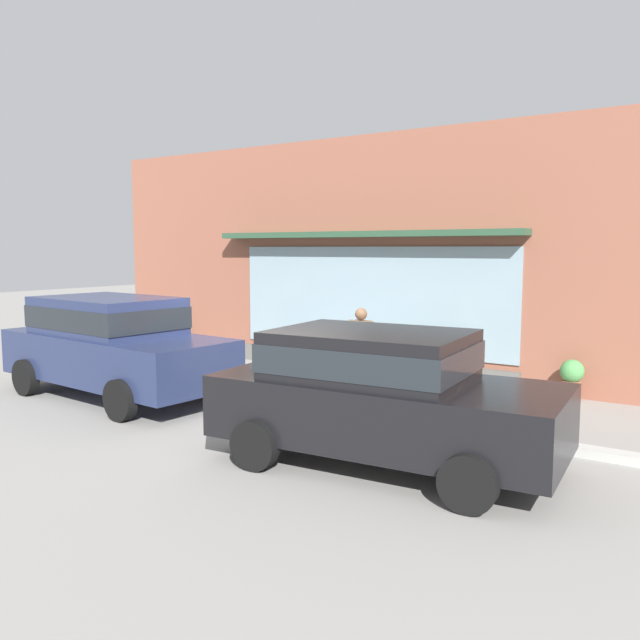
{
  "coord_description": "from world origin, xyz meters",
  "views": [
    {
      "loc": [
        6.71,
        -8.61,
        2.6
      ],
      "look_at": [
        0.17,
        1.2,
        1.29
      ],
      "focal_mm": 36.29,
      "sensor_mm": 36.0,
      "label": 1
    }
  ],
  "objects_px": {
    "potted_plant_window_right": "(572,378)",
    "parked_car_black": "(380,390)",
    "parked_car_navy": "(113,341)",
    "pedestrian_with_handbag": "(362,346)",
    "fire_hydrant": "(384,378)",
    "potted_plant_doorstep": "(294,348)",
    "potted_plant_by_entrance": "(437,363)",
    "potted_plant_window_center": "(178,337)"
  },
  "relations": [
    {
      "from": "potted_plant_window_right",
      "to": "parked_car_black",
      "type": "bearing_deg",
      "value": -104.18
    },
    {
      "from": "parked_car_navy",
      "to": "pedestrian_with_handbag",
      "type": "bearing_deg",
      "value": 36.25
    },
    {
      "from": "parked_car_black",
      "to": "parked_car_navy",
      "type": "height_order",
      "value": "parked_car_navy"
    },
    {
      "from": "fire_hydrant",
      "to": "parked_car_navy",
      "type": "xyz_separation_m",
      "value": [
        -4.3,
        -1.99,
        0.5
      ]
    },
    {
      "from": "potted_plant_window_right",
      "to": "parked_car_navy",
      "type": "bearing_deg",
      "value": -149.0
    },
    {
      "from": "fire_hydrant",
      "to": "potted_plant_window_right",
      "type": "distance_m",
      "value": 3.25
    },
    {
      "from": "pedestrian_with_handbag",
      "to": "potted_plant_window_right",
      "type": "height_order",
      "value": "pedestrian_with_handbag"
    },
    {
      "from": "parked_car_black",
      "to": "potted_plant_doorstep",
      "type": "bearing_deg",
      "value": 130.35
    },
    {
      "from": "potted_plant_doorstep",
      "to": "potted_plant_by_entrance",
      "type": "distance_m",
      "value": 3.6
    },
    {
      "from": "potted_plant_window_right",
      "to": "potted_plant_doorstep",
      "type": "relative_size",
      "value": 1.05
    },
    {
      "from": "fire_hydrant",
      "to": "potted_plant_window_center",
      "type": "relative_size",
      "value": 1.34
    },
    {
      "from": "potted_plant_window_center",
      "to": "potted_plant_window_right",
      "type": "height_order",
      "value": "potted_plant_window_right"
    },
    {
      "from": "pedestrian_with_handbag",
      "to": "potted_plant_by_entrance",
      "type": "bearing_deg",
      "value": 66.79
    },
    {
      "from": "parked_car_black",
      "to": "potted_plant_window_right",
      "type": "height_order",
      "value": "parked_car_black"
    },
    {
      "from": "potted_plant_window_center",
      "to": "fire_hydrant",
      "type": "bearing_deg",
      "value": -15.88
    },
    {
      "from": "fire_hydrant",
      "to": "parked_car_navy",
      "type": "distance_m",
      "value": 4.76
    },
    {
      "from": "fire_hydrant",
      "to": "potted_plant_window_center",
      "type": "distance_m",
      "value": 7.06
    },
    {
      "from": "parked_car_black",
      "to": "pedestrian_with_handbag",
      "type": "bearing_deg",
      "value": 119.13
    },
    {
      "from": "potted_plant_window_right",
      "to": "pedestrian_with_handbag",
      "type": "bearing_deg",
      "value": -150.1
    },
    {
      "from": "pedestrian_with_handbag",
      "to": "parked_car_navy",
      "type": "height_order",
      "value": "parked_car_navy"
    },
    {
      "from": "fire_hydrant",
      "to": "parked_car_black",
      "type": "distance_m",
      "value": 2.92
    },
    {
      "from": "potted_plant_doorstep",
      "to": "parked_car_black",
      "type": "bearing_deg",
      "value": -45.18
    },
    {
      "from": "parked_car_navy",
      "to": "parked_car_black",
      "type": "bearing_deg",
      "value": -1.58
    },
    {
      "from": "potted_plant_window_right",
      "to": "potted_plant_by_entrance",
      "type": "xyz_separation_m",
      "value": [
        -2.33,
        -0.3,
        0.09
      ]
    },
    {
      "from": "parked_car_black",
      "to": "potted_plant_window_center",
      "type": "bearing_deg",
      "value": 146.46
    },
    {
      "from": "pedestrian_with_handbag",
      "to": "parked_car_navy",
      "type": "relative_size",
      "value": 0.34
    },
    {
      "from": "potted_plant_window_center",
      "to": "pedestrian_with_handbag",
      "type": "bearing_deg",
      "value": -14.69
    },
    {
      "from": "parked_car_navy",
      "to": "potted_plant_window_right",
      "type": "relative_size",
      "value": 6.43
    },
    {
      "from": "potted_plant_window_right",
      "to": "potted_plant_doorstep",
      "type": "xyz_separation_m",
      "value": [
        -5.91,
        0.1,
        -0.0
      ]
    },
    {
      "from": "fire_hydrant",
      "to": "parked_car_black",
      "type": "relative_size",
      "value": 0.23
    },
    {
      "from": "parked_car_black",
      "to": "potted_plant_by_entrance",
      "type": "bearing_deg",
      "value": 100.39
    },
    {
      "from": "pedestrian_with_handbag",
      "to": "parked_car_black",
      "type": "relative_size",
      "value": 0.37
    },
    {
      "from": "potted_plant_by_entrance",
      "to": "fire_hydrant",
      "type": "bearing_deg",
      "value": -95.01
    },
    {
      "from": "parked_car_black",
      "to": "potted_plant_window_center",
      "type": "height_order",
      "value": "parked_car_black"
    },
    {
      "from": "fire_hydrant",
      "to": "potted_plant_window_right",
      "type": "relative_size",
      "value": 1.33
    },
    {
      "from": "pedestrian_with_handbag",
      "to": "potted_plant_window_right",
      "type": "relative_size",
      "value": 2.18
    },
    {
      "from": "parked_car_navy",
      "to": "potted_plant_doorstep",
      "type": "bearing_deg",
      "value": 82.51
    },
    {
      "from": "pedestrian_with_handbag",
      "to": "parked_car_black",
      "type": "bearing_deg",
      "value": -52.35
    },
    {
      "from": "parked_car_black",
      "to": "potted_plant_window_center",
      "type": "xyz_separation_m",
      "value": [
        -8.1,
        4.5,
        -0.49
      ]
    },
    {
      "from": "fire_hydrant",
      "to": "pedestrian_with_handbag",
      "type": "height_order",
      "value": "pedestrian_with_handbag"
    },
    {
      "from": "pedestrian_with_handbag",
      "to": "parked_car_navy",
      "type": "distance_m",
      "value": 4.35
    },
    {
      "from": "potted_plant_window_right",
      "to": "potted_plant_by_entrance",
      "type": "distance_m",
      "value": 2.35
    }
  ]
}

